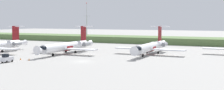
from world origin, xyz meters
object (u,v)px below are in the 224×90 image
(baggage_tug, at_px, (7,59))
(safety_cone_mid_marker, at_px, (29,59))
(antenna_mast, at_px, (87,25))
(regional_jet_third, at_px, (151,46))
(safety_cone_front_marker, at_px, (20,59))
(regional_jet_second, at_px, (68,46))

(baggage_tug, bearing_deg, safety_cone_mid_marker, 62.80)
(baggage_tug, xyz_separation_m, safety_cone_mid_marker, (2.74, 5.34, -0.73))
(antenna_mast, distance_m, baggage_tug, 83.38)
(safety_cone_mid_marker, bearing_deg, baggage_tug, -117.20)
(regional_jet_third, height_order, safety_cone_mid_marker, regional_jet_third)
(safety_cone_front_marker, distance_m, safety_cone_mid_marker, 2.97)
(regional_jet_third, height_order, baggage_tug, regional_jet_third)
(regional_jet_second, xyz_separation_m, safety_cone_mid_marker, (-0.17, -18.68, -2.26))
(antenna_mast, bearing_deg, safety_cone_front_marker, -73.89)
(regional_jet_second, relative_size, baggage_tug, 9.69)
(regional_jet_second, xyz_separation_m, safety_cone_front_marker, (-3.14, -18.72, -2.26))
(regional_jet_third, bearing_deg, regional_jet_second, -159.20)
(regional_jet_third, relative_size, safety_cone_mid_marker, 56.36)
(baggage_tug, height_order, safety_cone_mid_marker, baggage_tug)
(safety_cone_front_marker, bearing_deg, regional_jet_second, 80.47)
(antenna_mast, relative_size, safety_cone_mid_marker, 37.63)
(regional_jet_second, height_order, baggage_tug, regional_jet_second)
(regional_jet_third, distance_m, antenna_mast, 68.75)
(antenna_mast, relative_size, baggage_tug, 6.47)
(regional_jet_second, height_order, safety_cone_mid_marker, regional_jet_second)
(regional_jet_second, distance_m, safety_cone_mid_marker, 18.81)
(regional_jet_second, height_order, regional_jet_third, same)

